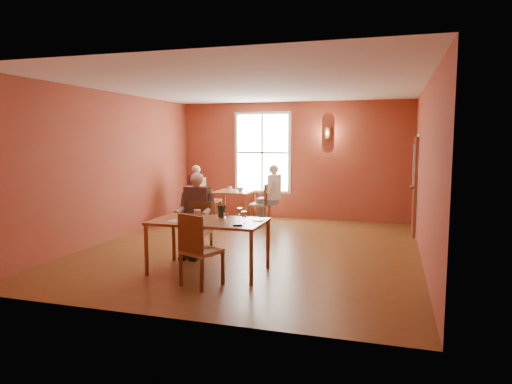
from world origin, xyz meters
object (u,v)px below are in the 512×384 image
(main_table, at_px, (209,246))
(second_table, at_px, (234,207))
(chair_empty, at_px, (202,250))
(diner_maroon, at_px, (209,194))
(chair_diner_maroon, at_px, (210,199))
(chair_diner_white, at_px, (259,204))
(diner_white, at_px, (261,195))
(chair_diner_main, at_px, (196,231))
(diner_main, at_px, (195,219))

(main_table, relative_size, second_table, 1.97)
(main_table, height_order, chair_empty, chair_empty)
(diner_maroon, bearing_deg, chair_diner_maroon, 90.00)
(chair_diner_white, distance_m, diner_white, 0.21)
(second_table, xyz_separation_m, diner_maroon, (-0.68, 0.00, 0.29))
(second_table, bearing_deg, chair_diner_white, 0.00)
(chair_diner_main, bearing_deg, chair_diner_maroon, -71.15)
(chair_diner_main, height_order, chair_diner_white, chair_diner_white)
(diner_white, relative_size, diner_maroon, 1.02)
(chair_empty, bearing_deg, diner_maroon, 133.72)
(chair_diner_main, relative_size, chair_diner_white, 1.00)
(chair_empty, xyz_separation_m, chair_diner_white, (-0.56, 4.80, -0.03))
(chair_diner_main, bearing_deg, diner_maroon, -70.71)
(diner_maroon, bearing_deg, diner_white, 90.00)
(chair_diner_main, relative_size, chair_diner_maroon, 0.90)
(diner_main, xyz_separation_m, chair_diner_maroon, (-1.19, 3.53, -0.17))
(main_table, bearing_deg, chair_empty, -75.89)
(main_table, xyz_separation_m, chair_diner_main, (-0.50, 0.65, 0.08))
(chair_diner_main, xyz_separation_m, second_table, (-0.54, 3.50, -0.10))
(chair_diner_main, xyz_separation_m, diner_maroon, (-1.22, 3.50, 0.19))
(chair_diner_maroon, bearing_deg, chair_diner_white, 90.00)
(diner_maroon, bearing_deg, chair_diner_main, 19.29)
(chair_diner_main, relative_size, diner_white, 0.70)
(second_table, bearing_deg, chair_diner_main, -81.16)
(second_table, bearing_deg, chair_diner_maroon, 180.00)
(main_table, height_order, chair_diner_main, chair_diner_main)
(diner_main, bearing_deg, diner_white, -92.20)
(main_table, xyz_separation_m, chair_diner_maroon, (-1.69, 4.15, 0.14))
(main_table, xyz_separation_m, diner_maroon, (-1.72, 4.15, 0.27))
(second_table, bearing_deg, diner_maroon, 180.00)
(chair_diner_maroon, bearing_deg, diner_white, 90.00)
(chair_empty, bearing_deg, main_table, 126.37)
(diner_white, bearing_deg, chair_empty, -173.72)
(chair_diner_main, xyz_separation_m, chair_diner_maroon, (-1.19, 3.50, 0.05))
(chair_diner_main, bearing_deg, diner_main, 90.00)
(diner_maroon, bearing_deg, main_table, 22.57)
(chair_diner_main, height_order, diner_white, diner_white)
(chair_diner_maroon, distance_m, diner_maroon, 0.14)
(chair_empty, relative_size, chair_diner_white, 1.05)
(chair_diner_white, relative_size, chair_diner_maroon, 0.90)
(diner_main, relative_size, chair_diner_white, 1.45)
(chair_diner_maroon, bearing_deg, diner_main, 18.70)
(chair_diner_white, bearing_deg, chair_diner_maroon, 90.00)
(second_table, xyz_separation_m, chair_diner_maroon, (-0.65, 0.00, 0.15))
(diner_main, distance_m, chair_empty, 1.45)
(chair_diner_main, distance_m, chair_empty, 1.46)
(diner_main, height_order, chair_empty, diner_main)
(chair_empty, distance_m, diner_maroon, 5.16)
(diner_white, bearing_deg, chair_diner_maroon, 90.00)
(chair_diner_white, height_order, chair_diner_maroon, chair_diner_maroon)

